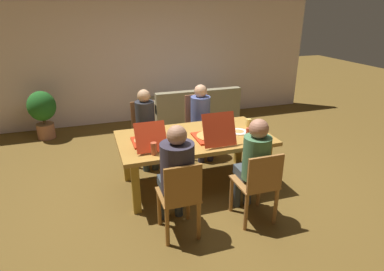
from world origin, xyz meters
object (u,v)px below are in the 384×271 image
object	(u,v)px
plate_1	(223,125)
drinking_glass_1	(154,149)
chair_0	(180,198)
potted_plant	(42,110)
chair_1	(145,131)
chair_2	(198,122)
plate_0	(239,131)
person_1	(146,122)
drinking_glass_0	(248,123)
person_0	(176,170)
drinking_glass_2	(249,133)
dining_table	(194,142)
couch	(194,111)
chair_3	(258,184)
pizza_box_0	(212,135)
person_2	(201,115)
pizza_box_1	(148,140)
person_3	(254,160)

from	to	relation	value
plate_1	drinking_glass_1	size ratio (longest dim) A/B	1.55
chair_0	potted_plant	size ratio (longest dim) A/B	1.01
chair_1	chair_2	bearing A→B (deg)	1.96
plate_0	drinking_glass_1	bearing A→B (deg)	-164.92
plate_0	chair_1	bearing A→B (deg)	138.08
person_1	drinking_glass_0	distance (m)	1.53
chair_0	person_0	distance (m)	0.29
person_0	drinking_glass_2	xyz separation A→B (m)	(1.15, 0.59, 0.05)
chair_0	drinking_glass_2	xyz separation A→B (m)	(1.15, 0.72, 0.31)
dining_table	chair_0	bearing A→B (deg)	-116.25
potted_plant	plate_0	bearing A→B (deg)	-42.82
potted_plant	couch	bearing A→B (deg)	-2.38
plate_1	couch	world-z (taller)	couch
chair_3	drinking_glass_2	bearing A→B (deg)	71.65
pizza_box_0	plate_0	xyz separation A→B (m)	(0.44, 0.13, -0.05)
chair_2	plate_1	xyz separation A→B (m)	(0.12, -0.74, 0.20)
person_2	potted_plant	bearing A→B (deg)	146.78
person_0	person_1	xyz separation A→B (m)	(0.00, 1.70, -0.05)
drinking_glass_0	drinking_glass_1	world-z (taller)	drinking_glass_1
pizza_box_1	chair_3	bearing A→B (deg)	-42.93
person_0	couch	size ratio (longest dim) A/B	0.72
dining_table	couch	distance (m)	2.53
chair_0	couch	bearing A→B (deg)	68.94
person_1	chair_2	distance (m)	0.93
person_2	plate_1	xyz separation A→B (m)	(0.12, -0.59, 0.03)
chair_2	plate_1	world-z (taller)	chair_2
plate_1	potted_plant	bearing A→B (deg)	139.60
person_2	chair_3	xyz separation A→B (m)	(0.00, -1.87, -0.22)
pizza_box_1	drinking_glass_2	xyz separation A→B (m)	(1.29, -0.23, 0.02)
drinking_glass_1	couch	distance (m)	3.15
chair_0	drinking_glass_0	xyz separation A→B (m)	(1.35, 1.11, 0.29)
person_1	plate_0	xyz separation A→B (m)	(1.12, -0.87, 0.04)
plate_0	drinking_glass_0	xyz separation A→B (m)	(0.23, 0.15, 0.05)
person_3	plate_0	size ratio (longest dim) A/B	4.80
chair_1	person_3	size ratio (longest dim) A/B	0.78
couch	chair_2	bearing A→B (deg)	-106.13
pizza_box_0	chair_0	bearing A→B (deg)	-129.25
drinking_glass_0	drinking_glass_2	distance (m)	0.44
chair_1	chair_3	distance (m)	2.18
drinking_glass_0	couch	world-z (taller)	drinking_glass_0
person_2	drinking_glass_1	world-z (taller)	person_2
couch	chair_0	bearing A→B (deg)	-111.06
dining_table	person_3	bearing A→B (deg)	-65.50
person_3	pizza_box_0	distance (m)	0.75
person_2	drinking_glass_0	distance (m)	0.87
pizza_box_1	pizza_box_0	bearing A→B (deg)	-8.27
person_3	potted_plant	world-z (taller)	person_3
dining_table	person_1	world-z (taller)	person_1
chair_0	pizza_box_1	size ratio (longest dim) A/B	1.61
person_0	plate_0	bearing A→B (deg)	36.53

